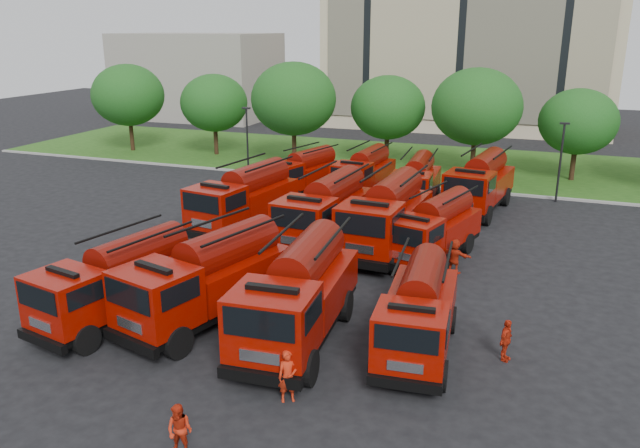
% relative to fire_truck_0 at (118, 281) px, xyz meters
% --- Properties ---
extents(ground, '(140.00, 140.00, 0.00)m').
position_rel_fire_truck_0_xyz_m(ground, '(3.62, 6.49, -1.58)').
color(ground, black).
rests_on(ground, ground).
extents(lawn, '(70.00, 16.00, 0.12)m').
position_rel_fire_truck_0_xyz_m(lawn, '(3.62, 32.49, -1.52)').
color(lawn, '#1B4612').
rests_on(lawn, ground).
extents(curb, '(70.00, 0.30, 0.14)m').
position_rel_fire_truck_0_xyz_m(curb, '(3.62, 24.39, -1.51)').
color(curb, gray).
rests_on(curb, ground).
extents(apartment_building, '(30.00, 14.18, 25.00)m').
position_rel_fire_truck_0_xyz_m(apartment_building, '(5.62, 54.43, 10.92)').
color(apartment_building, beige).
rests_on(apartment_building, ground).
extents(side_building, '(18.00, 12.00, 10.00)m').
position_rel_fire_truck_0_xyz_m(side_building, '(-26.38, 50.49, 3.42)').
color(side_building, gray).
rests_on(side_building, ground).
extents(tree_0, '(6.30, 6.30, 7.70)m').
position_rel_fire_truck_0_xyz_m(tree_0, '(-20.38, 28.49, 3.44)').
color(tree_0, '#382314').
rests_on(tree_0, ground).
extents(tree_1, '(5.71, 5.71, 6.98)m').
position_rel_fire_truck_0_xyz_m(tree_1, '(-12.38, 29.49, 2.97)').
color(tree_1, '#382314').
rests_on(tree_1, ground).
extents(tree_2, '(6.72, 6.72, 8.22)m').
position_rel_fire_truck_0_xyz_m(tree_2, '(-4.38, 27.99, 3.77)').
color(tree_2, '#382314').
rests_on(tree_2, ground).
extents(tree_3, '(5.88, 5.88, 7.19)m').
position_rel_fire_truck_0_xyz_m(tree_3, '(2.62, 30.49, 3.10)').
color(tree_3, '#382314').
rests_on(tree_3, ground).
extents(tree_4, '(6.55, 6.55, 8.01)m').
position_rel_fire_truck_0_xyz_m(tree_4, '(9.62, 28.99, 3.64)').
color(tree_4, '#382314').
rests_on(tree_4, ground).
extents(tree_5, '(5.46, 5.46, 6.68)m').
position_rel_fire_truck_0_xyz_m(tree_5, '(16.62, 29.99, 2.76)').
color(tree_5, '#382314').
rests_on(tree_5, ground).
extents(lamp_post_0, '(0.60, 0.25, 5.11)m').
position_rel_fire_truck_0_xyz_m(lamp_post_0, '(-6.38, 23.69, 1.31)').
color(lamp_post_0, black).
rests_on(lamp_post_0, ground).
extents(lamp_post_1, '(0.60, 0.25, 5.11)m').
position_rel_fire_truck_0_xyz_m(lamp_post_1, '(15.62, 23.69, 1.31)').
color(lamp_post_1, black).
rests_on(lamp_post_1, ground).
extents(fire_truck_0, '(3.73, 7.25, 3.15)m').
position_rel_fire_truck_0_xyz_m(fire_truck_0, '(0.00, 0.00, 0.00)').
color(fire_truck_0, black).
rests_on(fire_truck_0, ground).
extents(fire_truck_1, '(4.42, 7.90, 3.41)m').
position_rel_fire_truck_0_xyz_m(fire_truck_1, '(3.23, 1.11, 0.13)').
color(fire_truck_1, black).
rests_on(fire_truck_1, ground).
extents(fire_truck_2, '(3.27, 7.90, 3.52)m').
position_rel_fire_truck_0_xyz_m(fire_truck_2, '(7.03, 0.85, 0.19)').
color(fire_truck_2, black).
rests_on(fire_truck_2, ground).
extents(fire_truck_3, '(2.82, 6.69, 2.97)m').
position_rel_fire_truck_0_xyz_m(fire_truck_3, '(11.19, 1.55, -0.09)').
color(fire_truck_3, black).
rests_on(fire_truck_3, ground).
extents(fire_truck_4, '(3.74, 7.91, 3.46)m').
position_rel_fire_truck_0_xyz_m(fire_truck_4, '(-0.66, 11.84, 0.16)').
color(fire_truck_4, black).
rests_on(fire_truck_4, ground).
extents(fire_truck_5, '(3.25, 7.85, 3.50)m').
position_rel_fire_truck_0_xyz_m(fire_truck_5, '(4.42, 11.03, 0.18)').
color(fire_truck_5, black).
rests_on(fire_truck_5, ground).
extents(fire_truck_6, '(3.29, 8.10, 3.62)m').
position_rel_fire_truck_0_xyz_m(fire_truck_6, '(7.62, 11.07, 0.24)').
color(fire_truck_6, black).
rests_on(fire_truck_6, ground).
extents(fire_truck_7, '(3.94, 7.05, 3.05)m').
position_rel_fire_truck_0_xyz_m(fire_truck_7, '(10.05, 10.66, -0.05)').
color(fire_truck_7, black).
rests_on(fire_truck_7, ground).
extents(fire_truck_8, '(3.83, 6.80, 2.94)m').
position_rel_fire_truck_0_xyz_m(fire_truck_8, '(-0.40, 19.86, -0.10)').
color(fire_truck_8, black).
rests_on(fire_truck_8, ground).
extents(fire_truck_9, '(2.87, 6.81, 3.02)m').
position_rel_fire_truck_0_xyz_m(fire_truck_9, '(3.50, 21.11, -0.06)').
color(fire_truck_9, black).
rests_on(fire_truck_9, ground).
extents(fire_truck_10, '(2.78, 6.87, 3.07)m').
position_rel_fire_truck_0_xyz_m(fire_truck_10, '(7.34, 19.55, -0.04)').
color(fire_truck_10, black).
rests_on(fire_truck_10, ground).
extents(fire_truck_11, '(3.63, 7.81, 3.42)m').
position_rel_fire_truck_0_xyz_m(fire_truck_11, '(11.15, 19.92, 0.14)').
color(fire_truck_11, black).
rests_on(fire_truck_11, ground).
extents(firefighter_0, '(0.75, 0.70, 1.67)m').
position_rel_fire_truck_0_xyz_m(firefighter_0, '(8.21, -2.89, -1.58)').
color(firefighter_0, '#B6240E').
rests_on(firefighter_0, ground).
extents(firefighter_2, '(0.74, 0.98, 1.49)m').
position_rel_fire_truck_0_xyz_m(firefighter_2, '(14.13, 1.85, -1.58)').
color(firefighter_2, '#B6240E').
rests_on(firefighter_2, ground).
extents(firefighter_3, '(1.28, 1.21, 1.80)m').
position_rel_fire_truck_0_xyz_m(firefighter_3, '(11.82, 0.72, -1.58)').
color(firefighter_3, black).
rests_on(firefighter_3, ground).
extents(firefighter_4, '(0.86, 0.95, 1.62)m').
position_rel_fire_truck_0_xyz_m(firefighter_4, '(1.76, 8.57, -1.58)').
color(firefighter_4, black).
rests_on(firefighter_4, ground).
extents(firefighter_5, '(1.64, 1.14, 1.63)m').
position_rel_fire_truck_0_xyz_m(firefighter_5, '(11.30, 9.20, -1.58)').
color(firefighter_5, '#B6240E').
rests_on(firefighter_5, ground).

